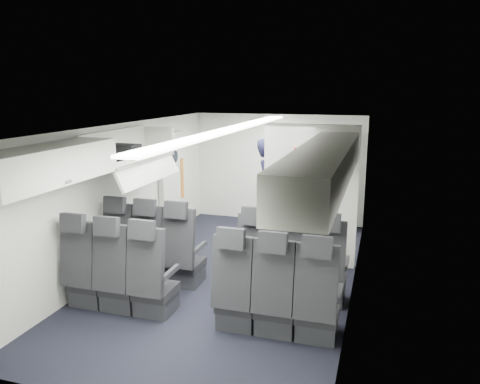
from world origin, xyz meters
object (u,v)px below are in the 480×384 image
Objects in this scene: galley_unit at (324,180)px; flight_attendant at (270,193)px; seat_row_mid at (193,289)px; seat_row_front at (219,262)px; carry_on_bag at (123,153)px; boarding_door at (173,183)px.

galley_unit is 1.50m from flight_attendant.
flight_attendant is (0.21, 2.85, 0.53)m from seat_row_mid.
seat_row_front is 8.10× the size of carry_on_bag.
seat_row_mid is 4.30m from galley_unit.
flight_attendant is 4.53× the size of carry_on_bag.
galley_unit is 2.84m from boarding_door.
carry_on_bag is at bearing 145.11° from seat_row_mid.
seat_row_mid is at bearing 175.92° from flight_attendant.
seat_row_mid is 2.91m from flight_attendant.
galley_unit is at bearing 24.28° from boarding_door.
flight_attendant is at bearing -119.65° from galley_unit.
flight_attendant is (0.21, 1.95, 0.53)m from seat_row_front.
galley_unit reaches higher than boarding_door.
seat_row_front is 1.97m from carry_on_bag.
boarding_door is (-1.64, 2.99, 0.55)m from seat_row_mid.
galley_unit is 1.02× the size of flight_attendant.
flight_attendant reaches higher than seat_row_mid.
seat_row_front is 2.71m from boarding_door.
seat_row_mid is at bearing -90.00° from seat_row_front.
galley_unit is 4.62× the size of carry_on_bag.
boarding_door is at bearing 97.38° from carry_on_bag.
galley_unit reaches higher than seat_row_mid.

